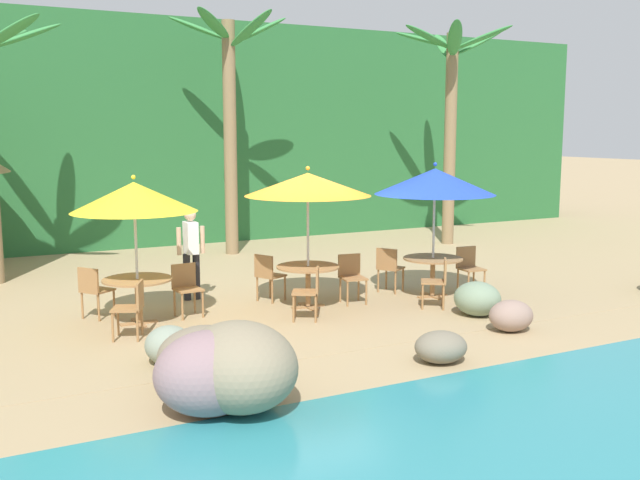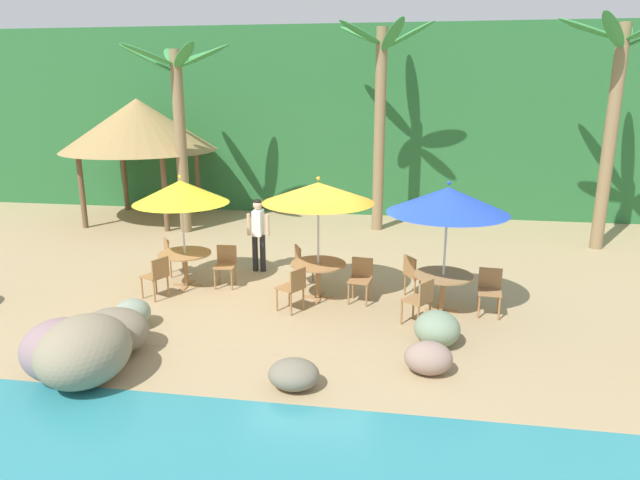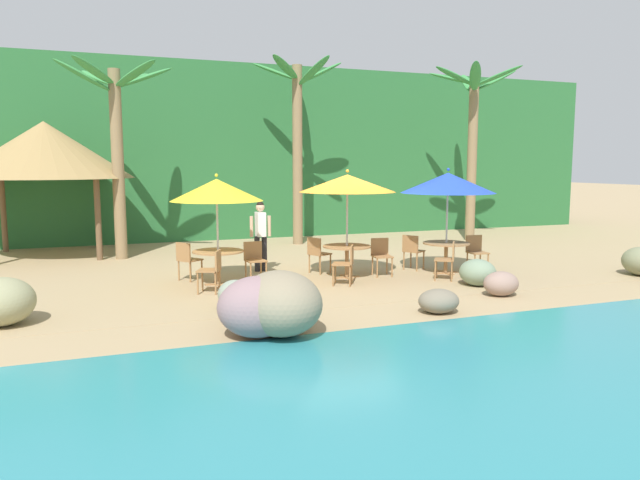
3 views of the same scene
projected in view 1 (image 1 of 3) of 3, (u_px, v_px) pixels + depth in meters
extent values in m
plane|color=tan|center=(300.00, 308.00, 12.69)|extent=(120.00, 120.00, 0.00)
cube|color=tan|center=(300.00, 308.00, 12.69)|extent=(18.00, 5.20, 0.01)
cube|color=#286633|center=(159.00, 133.00, 20.15)|extent=(28.00, 2.40, 6.00)
ellipsoid|color=gray|center=(511.00, 316.00, 11.20)|extent=(0.72, 0.60, 0.49)
ellipsoid|color=gray|center=(239.00, 366.00, 8.03)|extent=(1.27, 1.49, 0.99)
ellipsoid|color=#7E705B|center=(204.00, 355.00, 8.85)|extent=(1.14, 1.05, 0.72)
ellipsoid|color=#756C59|center=(441.00, 347.00, 9.70)|extent=(0.73, 0.64, 0.42)
ellipsoid|color=gray|center=(477.00, 299.00, 12.15)|extent=(0.75, 0.83, 0.57)
ellipsoid|color=gray|center=(210.00, 373.00, 7.91)|extent=(1.24, 1.09, 0.92)
ellipsoid|color=gray|center=(169.00, 345.00, 9.62)|extent=(0.64, 0.72, 0.51)
cylinder|color=silver|center=(136.00, 258.00, 11.49)|extent=(0.04, 0.04, 2.14)
cone|color=yellow|center=(134.00, 197.00, 11.35)|extent=(1.97, 1.97, 0.47)
sphere|color=yellow|center=(133.00, 177.00, 11.30)|extent=(0.07, 0.07, 0.07)
cube|color=#A37547|center=(139.00, 323.00, 11.65)|extent=(0.60, 0.12, 0.03)
cube|color=#A37547|center=(139.00, 323.00, 11.65)|extent=(0.12, 0.60, 0.03)
cylinder|color=#A37547|center=(138.00, 301.00, 11.60)|extent=(0.09, 0.09, 0.71)
cylinder|color=#A37547|center=(137.00, 280.00, 11.55)|extent=(1.10, 1.10, 0.03)
cylinder|color=#9E7042|center=(203.00, 304.00, 12.00)|extent=(0.04, 0.04, 0.45)
cylinder|color=#9E7042|center=(182.00, 307.00, 11.82)|extent=(0.04, 0.04, 0.45)
cylinder|color=#9E7042|center=(195.00, 300.00, 12.30)|extent=(0.04, 0.04, 0.45)
cylinder|color=#9E7042|center=(175.00, 303.00, 12.12)|extent=(0.04, 0.04, 0.45)
cube|color=#9E7042|center=(188.00, 289.00, 12.02)|extent=(0.45, 0.45, 0.03)
cube|color=#9E7042|center=(184.00, 276.00, 12.16)|extent=(0.42, 0.07, 0.42)
cylinder|color=#9E7042|center=(98.00, 301.00, 12.24)|extent=(0.04, 0.04, 0.45)
cylinder|color=#9E7042|center=(114.00, 303.00, 12.08)|extent=(0.04, 0.04, 0.45)
cylinder|color=#9E7042|center=(82.00, 306.00, 11.92)|extent=(0.04, 0.04, 0.45)
cylinder|color=#9E7042|center=(99.00, 308.00, 11.76)|extent=(0.04, 0.04, 0.45)
cube|color=#9E7042|center=(98.00, 290.00, 11.96)|extent=(0.59, 0.59, 0.03)
cube|color=#9E7042|center=(88.00, 281.00, 11.76)|extent=(0.28, 0.36, 0.42)
cylinder|color=#9E7042|center=(113.00, 328.00, 10.59)|extent=(0.04, 0.04, 0.45)
cylinder|color=#9E7042|center=(118.00, 321.00, 10.95)|extent=(0.04, 0.04, 0.45)
cylinder|color=#9E7042|center=(137.00, 327.00, 10.61)|extent=(0.04, 0.04, 0.45)
cylinder|color=#9E7042|center=(142.00, 321.00, 10.97)|extent=(0.04, 0.04, 0.45)
cube|color=#9E7042|center=(127.00, 308.00, 10.75)|extent=(0.55, 0.55, 0.03)
cube|color=#9E7042|center=(140.00, 295.00, 10.73)|extent=(0.20, 0.40, 0.42)
cylinder|color=silver|center=(308.00, 244.00, 12.56)|extent=(0.04, 0.04, 2.26)
cone|color=orange|center=(308.00, 184.00, 12.41)|extent=(2.18, 2.18, 0.39)
sphere|color=orange|center=(308.00, 168.00, 12.37)|extent=(0.07, 0.07, 0.07)
cube|color=#A37547|center=(308.00, 307.00, 12.73)|extent=(0.60, 0.12, 0.03)
cube|color=#A37547|center=(308.00, 307.00, 12.73)|extent=(0.12, 0.60, 0.03)
cylinder|color=#A37547|center=(308.00, 287.00, 12.68)|extent=(0.09, 0.09, 0.71)
cylinder|color=#A37547|center=(308.00, 267.00, 12.62)|extent=(1.10, 1.10, 0.03)
cylinder|color=#9E7042|center=(366.00, 293.00, 12.87)|extent=(0.04, 0.04, 0.45)
cylinder|color=#9E7042|center=(348.00, 294.00, 12.75)|extent=(0.04, 0.04, 0.45)
cylinder|color=#9E7042|center=(359.00, 289.00, 13.20)|extent=(0.04, 0.04, 0.45)
cylinder|color=#9E7042|center=(340.00, 290.00, 13.09)|extent=(0.04, 0.04, 0.45)
cube|color=#9E7042|center=(353.00, 278.00, 12.94)|extent=(0.47, 0.47, 0.03)
cube|color=#9E7042|center=(349.00, 265.00, 13.10)|extent=(0.42, 0.09, 0.42)
cylinder|color=#9E7042|center=(270.00, 286.00, 13.45)|extent=(0.04, 0.04, 0.45)
cylinder|color=#9E7042|center=(285.00, 288.00, 13.24)|extent=(0.04, 0.04, 0.45)
cylinder|color=#9E7042|center=(257.00, 289.00, 13.17)|extent=(0.04, 0.04, 0.45)
cylinder|color=#9E7042|center=(272.00, 292.00, 12.96)|extent=(0.04, 0.04, 0.45)
cube|color=#9E7042|center=(271.00, 276.00, 13.17)|extent=(0.56, 0.56, 0.03)
cube|color=#9E7042|center=(264.00, 267.00, 12.98)|extent=(0.22, 0.39, 0.42)
cylinder|color=#9E7042|center=(293.00, 309.00, 11.69)|extent=(0.04, 0.04, 0.45)
cylinder|color=#9E7042|center=(295.00, 304.00, 12.04)|extent=(0.04, 0.04, 0.45)
cylinder|color=#9E7042|center=(316.00, 309.00, 11.68)|extent=(0.04, 0.04, 0.45)
cylinder|color=#9E7042|center=(317.00, 304.00, 12.03)|extent=(0.04, 0.04, 0.45)
cube|color=#9E7042|center=(305.00, 292.00, 11.82)|extent=(0.57, 0.57, 0.03)
cube|color=#9E7042|center=(317.00, 281.00, 11.79)|extent=(0.24, 0.38, 0.42)
cylinder|color=silver|center=(434.00, 237.00, 13.38)|extent=(0.04, 0.04, 2.25)
cone|color=blue|center=(435.00, 181.00, 13.22)|extent=(2.21, 2.21, 0.47)
sphere|color=blue|center=(435.00, 164.00, 13.18)|extent=(0.07, 0.07, 0.07)
cube|color=#A37547|center=(432.00, 296.00, 13.54)|extent=(0.60, 0.12, 0.03)
cube|color=#A37547|center=(432.00, 296.00, 13.54)|extent=(0.12, 0.60, 0.03)
cylinder|color=#A37547|center=(433.00, 277.00, 13.49)|extent=(0.09, 0.09, 0.71)
cylinder|color=#A37547|center=(433.00, 259.00, 13.44)|extent=(1.10, 1.10, 0.03)
cylinder|color=#9E7042|center=(484.00, 282.00, 13.73)|extent=(0.04, 0.04, 0.45)
cylinder|color=#9E7042|center=(468.00, 284.00, 13.60)|extent=(0.04, 0.04, 0.45)
cylinder|color=#9E7042|center=(474.00, 279.00, 14.06)|extent=(0.04, 0.04, 0.45)
cylinder|color=#9E7042|center=(458.00, 280.00, 13.93)|extent=(0.04, 0.04, 0.45)
cube|color=#9E7042|center=(471.00, 269.00, 13.79)|extent=(0.45, 0.45, 0.03)
cube|color=#9E7042|center=(466.00, 257.00, 13.95)|extent=(0.42, 0.07, 0.42)
cylinder|color=#9E7042|center=(386.00, 278.00, 14.18)|extent=(0.04, 0.04, 0.45)
cylinder|color=#9E7042|center=(403.00, 280.00, 14.00)|extent=(0.04, 0.04, 0.45)
cylinder|color=#9E7042|center=(378.00, 281.00, 13.87)|extent=(0.04, 0.04, 0.45)
cylinder|color=#9E7042|center=(395.00, 283.00, 13.69)|extent=(0.04, 0.04, 0.45)
cube|color=#9E7042|center=(391.00, 268.00, 13.90)|extent=(0.58, 0.58, 0.03)
cube|color=#9E7042|center=(387.00, 260.00, 13.70)|extent=(0.26, 0.37, 0.42)
cylinder|color=#9E7042|center=(423.00, 297.00, 12.53)|extent=(0.04, 0.04, 0.45)
cylinder|color=#9E7042|center=(423.00, 293.00, 12.88)|extent=(0.04, 0.04, 0.45)
cylinder|color=#9E7042|center=(444.00, 298.00, 12.48)|extent=(0.04, 0.04, 0.45)
cylinder|color=#9E7042|center=(443.00, 293.00, 12.83)|extent=(0.04, 0.04, 0.45)
cube|color=#9E7042|center=(433.00, 282.00, 12.64)|extent=(0.59, 0.59, 0.03)
cube|color=#9E7042|center=(445.00, 271.00, 12.59)|extent=(0.27, 0.36, 0.42)
ellipsoid|color=#388942|center=(23.00, 37.00, 14.42)|extent=(1.52, 0.40, 0.70)
ellipsoid|color=#388942|center=(5.00, 37.00, 14.80)|extent=(1.24, 1.44, 0.56)
ellipsoid|color=#388942|center=(10.00, 32.00, 13.73)|extent=(1.23, 1.40, 0.69)
cylinder|color=olive|center=(230.00, 139.00, 17.88)|extent=(0.32, 0.32, 5.70)
ellipsoid|color=#388942|center=(259.00, 31.00, 17.70)|extent=(1.45, 0.63, 0.77)
ellipsoid|color=#388942|center=(227.00, 30.00, 18.21)|extent=(0.81, 1.52, 0.54)
ellipsoid|color=#388942|center=(197.00, 28.00, 17.54)|extent=(1.43, 1.06, 0.65)
ellipsoid|color=#388942|center=(214.00, 23.00, 16.78)|extent=(1.30, 1.26, 0.65)
ellipsoid|color=#388942|center=(251.00, 28.00, 17.04)|extent=(0.89, 1.39, 0.85)
cylinder|color=olive|center=(450.00, 140.00, 19.53)|extent=(0.32, 0.32, 5.61)
ellipsoid|color=#388942|center=(479.00, 43.00, 19.42)|extent=(1.53, 0.54, 0.80)
ellipsoid|color=#388942|center=(443.00, 46.00, 19.93)|extent=(0.82, 1.48, 0.91)
ellipsoid|color=#388942|center=(423.00, 40.00, 19.43)|extent=(1.29, 1.42, 0.56)
ellipsoid|color=#388942|center=(429.00, 37.00, 18.73)|extent=(1.57, 0.47, 0.62)
ellipsoid|color=#388942|center=(455.00, 38.00, 18.36)|extent=(1.12, 1.43, 0.83)
ellipsoid|color=#388942|center=(483.00, 38.00, 18.78)|extent=(1.21, 1.46, 0.63)
cylinder|color=#232328|center=(187.00, 277.00, 13.21)|extent=(0.13, 0.13, 0.86)
cylinder|color=#232328|center=(197.00, 276.00, 13.29)|extent=(0.13, 0.13, 0.86)
cube|color=white|center=(191.00, 238.00, 13.14)|extent=(0.20, 0.34, 0.58)
cylinder|color=#D6AD89|center=(179.00, 241.00, 13.05)|extent=(0.08, 0.08, 0.50)
cylinder|color=#D6AD89|center=(202.00, 240.00, 13.25)|extent=(0.08, 0.08, 0.50)
sphere|color=#D6AD89|center=(190.00, 215.00, 13.08)|extent=(0.21, 0.21, 0.21)
sphere|color=black|center=(190.00, 212.00, 13.07)|extent=(0.18, 0.18, 0.18)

